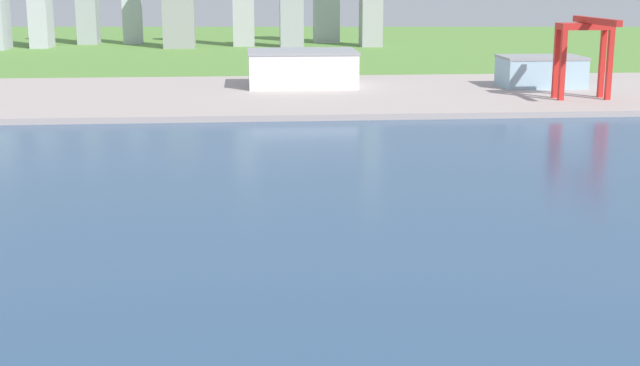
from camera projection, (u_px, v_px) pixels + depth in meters
ground_plane at (228, 200)px, 217.29m from camera, size 2400.00×2400.00×0.00m
water_bay at (223, 280)px, 159.05m from camera, size 840.00×360.00×0.15m
industrial_pier at (235, 95)px, 401.38m from camera, size 840.00×140.00×2.50m
port_crane_red at (586, 40)px, 373.24m from camera, size 22.99×46.49×35.14m
warehouse_main at (302, 68)px, 424.77m from camera, size 52.27×37.31×17.25m
warehouse_annex at (541, 71)px, 422.54m from camera, size 38.97×26.02×14.71m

